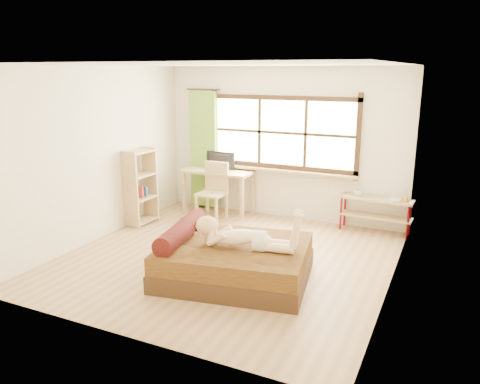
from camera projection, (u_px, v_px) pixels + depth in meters
The scene contains 18 objects.
floor at pixel (226, 258), 6.73m from camera, with size 4.50×4.50×0.00m, color #9E754C.
ceiling at pixel (225, 64), 6.05m from camera, with size 4.50×4.50×0.00m, color white.
wall_back at pixel (282, 144), 8.36m from camera, with size 4.50×4.50×0.00m, color silver.
wall_front at pixel (118, 210), 4.42m from camera, with size 4.50×4.50×0.00m, color silver.
wall_left at pixel (97, 154), 7.31m from camera, with size 4.50×4.50×0.00m, color silver.
wall_right at pixel (397, 183), 5.46m from camera, with size 4.50×4.50×0.00m, color silver.
window at pixel (282, 135), 8.29m from camera, with size 2.80×0.16×1.46m.
curtain at pixel (204, 150), 8.94m from camera, with size 0.55×0.10×2.20m, color #478A25.
bed at pixel (231, 260), 6.05m from camera, with size 2.10×1.80×0.71m.
woman at pixel (244, 227), 5.80m from camera, with size 1.31×0.37×0.56m, color beige, non-canonical shape.
kitten at pixel (190, 226), 6.34m from camera, with size 0.28×0.11×0.22m, color black, non-canonical shape.
desk at pixel (218, 176), 8.73m from camera, with size 1.32×0.61×0.82m.
monitor at pixel (219, 161), 8.70m from camera, with size 0.57×0.08×0.33m, color black.
chair at pixel (214, 188), 8.41m from camera, with size 0.46×0.46×1.03m.
pipe_shelf at pixel (376, 207), 7.72m from camera, with size 1.19×0.35×0.67m.
cup at pixel (358, 193), 7.79m from camera, with size 0.13×0.13×0.10m, color gray.
book at pixel (389, 199), 7.60m from camera, with size 0.18×0.25×0.02m, color gray.
bookshelf at pixel (140, 186), 8.13m from camera, with size 0.35×0.58×1.31m.
Camera 1 is at (2.84, -5.59, 2.63)m, focal length 35.00 mm.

